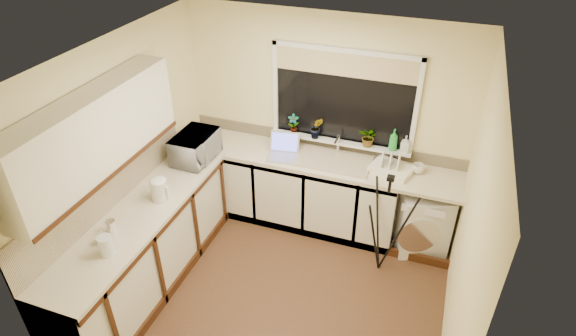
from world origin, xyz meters
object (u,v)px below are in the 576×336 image
at_px(kettle, 159,190).
at_px(plant_a, 293,124).
at_px(dish_rack, 392,169).
at_px(microwave, 195,147).
at_px(soap_bottle_green, 394,140).
at_px(laptop, 283,150).
at_px(plant_d, 369,137).
at_px(glass_jug, 106,245).
at_px(cup_back, 418,169).
at_px(tripod, 384,225).
at_px(washing_machine, 421,219).
at_px(soap_bottle_clear, 405,144).
at_px(cup_left, 105,238).
at_px(plant_b, 317,128).
at_px(steel_jar, 111,226).

xyz_separation_m(kettle, plant_a, (0.88, 1.44, 0.16)).
bearing_deg(dish_rack, microwave, -151.01).
bearing_deg(kettle, soap_bottle_green, 35.69).
distance_m(kettle, microwave, 0.78).
xyz_separation_m(laptop, plant_d, (0.90, 0.26, 0.20)).
height_order(kettle, plant_a, plant_a).
xyz_separation_m(glass_jug, cup_back, (2.32, 2.13, -0.04)).
xyz_separation_m(kettle, tripod, (2.11, 0.71, -0.41)).
height_order(glass_jug, soap_bottle_green, soap_bottle_green).
bearing_deg(tripod, washing_machine, 53.01).
distance_m(kettle, plant_a, 1.69).
height_order(microwave, plant_a, plant_a).
xyz_separation_m(dish_rack, soap_bottle_clear, (0.09, 0.19, 0.21)).
distance_m(laptop, soap_bottle_clear, 1.33).
relative_size(soap_bottle_green, soap_bottle_clear, 1.28).
relative_size(cup_back, cup_left, 1.18).
bearing_deg(cup_back, glass_jug, -137.46).
bearing_deg(plant_d, soap_bottle_clear, 1.76).
distance_m(laptop, tripod, 1.39).
distance_m(kettle, dish_rack, 2.41).
distance_m(soap_bottle_green, cup_left, 3.03).
xyz_separation_m(laptop, microwave, (-0.88, -0.40, 0.09)).
bearing_deg(cup_left, tripod, 32.71).
relative_size(dish_rack, microwave, 0.77).
xyz_separation_m(kettle, microwave, (-0.03, 0.78, 0.05)).
height_order(plant_b, soap_bottle_clear, plant_b).
bearing_deg(steel_jar, plant_d, 46.58).
height_order(laptop, soap_bottle_green, soap_bottle_green).
height_order(dish_rack, glass_jug, glass_jug).
distance_m(plant_a, soap_bottle_green, 1.13).
height_order(tripod, cup_back, tripod).
bearing_deg(soap_bottle_clear, plant_a, -179.40).
relative_size(washing_machine, cup_left, 6.85).
distance_m(glass_jug, plant_b, 2.53).
bearing_deg(plant_b, soap_bottle_clear, 1.57).
relative_size(tripod, plant_d, 5.28).
relative_size(washing_machine, laptop, 1.98).
bearing_deg(soap_bottle_clear, washing_machine, -35.62).
xyz_separation_m(dish_rack, plant_d, (-0.30, 0.18, 0.23)).
distance_m(microwave, cup_left, 1.49).
bearing_deg(tripod, laptop, 156.44).
height_order(steel_jar, soap_bottle_green, soap_bottle_green).
xyz_separation_m(kettle, glass_jug, (-0.00, -0.82, -0.02)).
relative_size(laptop, microwave, 0.68).
distance_m(steel_jar, cup_left, 0.15).
relative_size(steel_jar, plant_d, 0.54).
height_order(tripod, plant_b, plant_b).
bearing_deg(cup_back, kettle, -150.43).
bearing_deg(cup_back, soap_bottle_green, 156.76).
xyz_separation_m(tripod, soap_bottle_clear, (0.04, 0.74, 0.55)).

